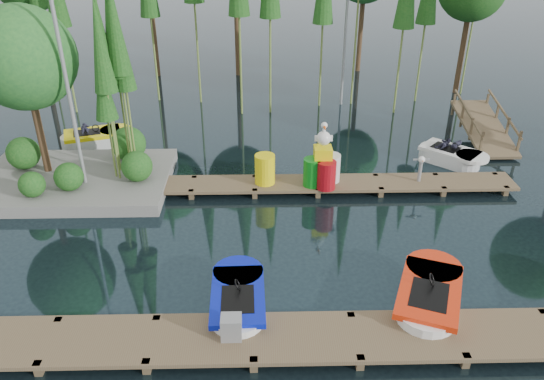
{
  "coord_description": "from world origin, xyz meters",
  "views": [
    {
      "loc": [
        0.19,
        -12.84,
        8.3
      ],
      "look_at": [
        0.5,
        0.5,
        1.1
      ],
      "focal_mm": 35.0,
      "sensor_mm": 36.0,
      "label": 1
    }
  ],
  "objects_px": {
    "boat_red": "(428,299)",
    "utility_cabinet": "(231,327)",
    "boat_blue": "(238,302)",
    "yellow_barrel": "(265,169)",
    "boat_yellow_far": "(94,138)",
    "drum_cluster": "(323,167)",
    "island": "(52,91)"
  },
  "relations": [
    {
      "from": "boat_blue",
      "to": "boat_red",
      "type": "xyz_separation_m",
      "value": [
        4.4,
        -0.01,
        0.03
      ]
    },
    {
      "from": "island",
      "to": "drum_cluster",
      "type": "height_order",
      "value": "island"
    },
    {
      "from": "boat_yellow_far",
      "to": "drum_cluster",
      "type": "bearing_deg",
      "value": -23.68
    },
    {
      "from": "boat_blue",
      "to": "drum_cluster",
      "type": "height_order",
      "value": "drum_cluster"
    },
    {
      "from": "boat_yellow_far",
      "to": "yellow_barrel",
      "type": "height_order",
      "value": "yellow_barrel"
    },
    {
      "from": "island",
      "to": "drum_cluster",
      "type": "xyz_separation_m",
      "value": [
        8.48,
        -0.95,
        -2.26
      ]
    },
    {
      "from": "boat_red",
      "to": "utility_cabinet",
      "type": "xyz_separation_m",
      "value": [
        -4.49,
        -1.14,
        0.28
      ]
    },
    {
      "from": "drum_cluster",
      "to": "utility_cabinet",
      "type": "bearing_deg",
      "value": -111.15
    },
    {
      "from": "boat_blue",
      "to": "boat_red",
      "type": "relative_size",
      "value": 0.83
    },
    {
      "from": "boat_blue",
      "to": "yellow_barrel",
      "type": "bearing_deg",
      "value": 81.91
    },
    {
      "from": "utility_cabinet",
      "to": "yellow_barrel",
      "type": "xyz_separation_m",
      "value": [
        0.78,
        7.0,
        0.22
      ]
    },
    {
      "from": "boat_blue",
      "to": "boat_yellow_far",
      "type": "bearing_deg",
      "value": 119.79
    },
    {
      "from": "boat_blue",
      "to": "yellow_barrel",
      "type": "xyz_separation_m",
      "value": [
        0.69,
        5.85,
        0.53
      ]
    },
    {
      "from": "utility_cabinet",
      "to": "boat_blue",
      "type": "bearing_deg",
      "value": 85.31
    },
    {
      "from": "island",
      "to": "boat_blue",
      "type": "bearing_deg",
      "value": -48.24
    },
    {
      "from": "boat_red",
      "to": "boat_yellow_far",
      "type": "bearing_deg",
      "value": 158.22
    },
    {
      "from": "boat_blue",
      "to": "boat_yellow_far",
      "type": "xyz_separation_m",
      "value": [
        -5.91,
        9.77,
        0.02
      ]
    },
    {
      "from": "yellow_barrel",
      "to": "drum_cluster",
      "type": "distance_m",
      "value": 1.88
    },
    {
      "from": "boat_blue",
      "to": "boat_yellow_far",
      "type": "height_order",
      "value": "boat_yellow_far"
    },
    {
      "from": "utility_cabinet",
      "to": "yellow_barrel",
      "type": "distance_m",
      "value": 7.05
    },
    {
      "from": "boat_yellow_far",
      "to": "utility_cabinet",
      "type": "bearing_deg",
      "value": -59.93
    },
    {
      "from": "boat_blue",
      "to": "boat_red",
      "type": "bearing_deg",
      "value": -1.59
    },
    {
      "from": "boat_yellow_far",
      "to": "yellow_barrel",
      "type": "distance_m",
      "value": 7.69
    },
    {
      "from": "utility_cabinet",
      "to": "yellow_barrel",
      "type": "bearing_deg",
      "value": 83.64
    },
    {
      "from": "utility_cabinet",
      "to": "boat_yellow_far",
      "type": "bearing_deg",
      "value": 118.07
    },
    {
      "from": "island",
      "to": "yellow_barrel",
      "type": "relative_size",
      "value": 6.89
    },
    {
      "from": "boat_blue",
      "to": "boat_yellow_far",
      "type": "distance_m",
      "value": 11.42
    },
    {
      "from": "island",
      "to": "boat_yellow_far",
      "type": "bearing_deg",
      "value": 89.72
    },
    {
      "from": "boat_blue",
      "to": "utility_cabinet",
      "type": "height_order",
      "value": "utility_cabinet"
    },
    {
      "from": "boat_blue",
      "to": "utility_cabinet",
      "type": "distance_m",
      "value": 1.19
    },
    {
      "from": "boat_red",
      "to": "island",
      "type": "bearing_deg",
      "value": 168.91
    },
    {
      "from": "boat_yellow_far",
      "to": "drum_cluster",
      "type": "relative_size",
      "value": 1.38
    }
  ]
}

